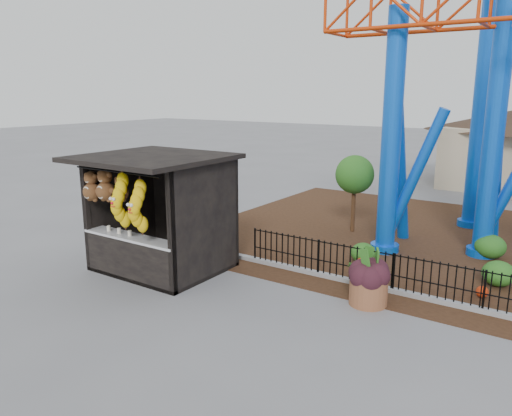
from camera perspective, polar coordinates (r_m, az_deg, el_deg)
The scene contains 9 objects.
ground at distance 11.33m, azimuth -3.74°, elevation -11.44°, with size 120.00×120.00×0.00m, color slate.
mulch_bed at distance 16.94m, azimuth 24.79°, elevation -4.23°, with size 18.00×12.00×0.02m, color #331E11.
curb at distance 12.26m, azimuth 20.71°, elevation -10.03°, with size 18.00×0.18×0.12m, color gray.
prize_booth at distance 13.40m, azimuth -11.71°, elevation -0.84°, with size 3.50×3.40×3.12m.
picket_fence at distance 11.96m, azimuth 25.10°, elevation -8.77°, with size 12.20×0.06×1.00m, color black, non-canonical shape.
terracotta_planter at distance 11.70m, azimuth 12.71°, elevation -9.31°, with size 0.86×0.86×0.61m, color brown.
planter_foliage at distance 11.48m, azimuth 12.87°, elevation -6.42°, with size 0.70×0.70×0.64m, color black.
potted_plant at distance 12.34m, azimuth 12.34°, elevation -7.44°, with size 0.78×0.68×0.87m, color #204F17.
landscaping at distance 14.55m, azimuth 26.12°, elevation -5.87°, with size 7.90×3.82×0.69m.
Camera 1 is at (6.38, -8.10, 4.70)m, focal length 35.00 mm.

